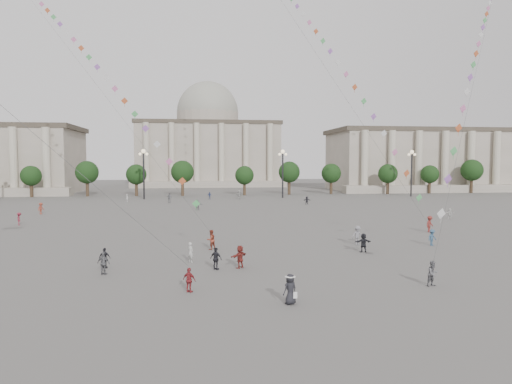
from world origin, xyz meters
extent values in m
plane|color=#52504D|center=(0.00, 0.00, 0.00)|extent=(360.00, 360.00, 0.00)
cube|color=gray|center=(75.00, 95.00, 8.00)|extent=(80.00, 22.00, 16.00)
cube|color=#463E33|center=(75.00, 95.00, 16.60)|extent=(81.60, 22.44, 1.20)
cube|color=gray|center=(75.00, 82.00, 1.00)|extent=(84.00, 4.00, 2.00)
cube|color=gray|center=(0.00, 130.00, 10.00)|extent=(46.00, 30.00, 20.00)
cube|color=#463E33|center=(0.00, 130.00, 20.60)|extent=(46.92, 30.60, 1.20)
cube|color=gray|center=(0.00, 113.00, 1.00)|extent=(48.30, 4.00, 2.00)
cylinder|color=gray|center=(0.00, 130.00, 22.50)|extent=(21.00, 21.00, 5.00)
sphere|color=#98988A|center=(0.00, 130.00, 25.00)|extent=(21.00, 21.00, 21.00)
cylinder|color=#3B2C1D|center=(-42.00, 78.00, 1.76)|extent=(0.70, 0.70, 3.52)
sphere|color=black|center=(-42.00, 78.00, 5.44)|extent=(5.12, 5.12, 5.12)
cylinder|color=#3B2C1D|center=(-30.00, 78.00, 1.76)|extent=(0.70, 0.70, 3.52)
sphere|color=black|center=(-30.00, 78.00, 5.44)|extent=(5.12, 5.12, 5.12)
cylinder|color=#3B2C1D|center=(-18.00, 78.00, 1.76)|extent=(0.70, 0.70, 3.52)
sphere|color=black|center=(-18.00, 78.00, 5.44)|extent=(5.12, 5.12, 5.12)
cylinder|color=#3B2C1D|center=(-6.00, 78.00, 1.76)|extent=(0.70, 0.70, 3.52)
sphere|color=black|center=(-6.00, 78.00, 5.44)|extent=(5.12, 5.12, 5.12)
cylinder|color=#3B2C1D|center=(6.00, 78.00, 1.76)|extent=(0.70, 0.70, 3.52)
sphere|color=black|center=(6.00, 78.00, 5.44)|extent=(5.12, 5.12, 5.12)
cylinder|color=#3B2C1D|center=(18.00, 78.00, 1.76)|extent=(0.70, 0.70, 3.52)
sphere|color=black|center=(18.00, 78.00, 5.44)|extent=(5.12, 5.12, 5.12)
cylinder|color=#3B2C1D|center=(30.00, 78.00, 1.76)|extent=(0.70, 0.70, 3.52)
sphere|color=black|center=(30.00, 78.00, 5.44)|extent=(5.12, 5.12, 5.12)
cylinder|color=#3B2C1D|center=(42.00, 78.00, 1.76)|extent=(0.70, 0.70, 3.52)
sphere|color=black|center=(42.00, 78.00, 5.44)|extent=(5.12, 5.12, 5.12)
cylinder|color=#3B2C1D|center=(54.00, 78.00, 1.76)|extent=(0.70, 0.70, 3.52)
sphere|color=black|center=(54.00, 78.00, 5.44)|extent=(5.12, 5.12, 5.12)
cylinder|color=#3B2C1D|center=(66.00, 78.00, 1.76)|extent=(0.70, 0.70, 3.52)
sphere|color=black|center=(66.00, 78.00, 5.44)|extent=(5.12, 5.12, 5.12)
cylinder|color=#262628|center=(-15.00, 70.00, 5.00)|extent=(0.36, 0.36, 10.00)
sphere|color=#FFE5B2|center=(-15.00, 70.00, 10.20)|extent=(0.90, 0.90, 0.90)
sphere|color=#FFE5B2|center=(-15.70, 70.00, 9.60)|extent=(0.60, 0.60, 0.60)
sphere|color=#FFE5B2|center=(-14.30, 70.00, 9.60)|extent=(0.60, 0.60, 0.60)
cylinder|color=#262628|center=(15.00, 70.00, 5.00)|extent=(0.36, 0.36, 10.00)
sphere|color=#FFE5B2|center=(15.00, 70.00, 10.20)|extent=(0.90, 0.90, 0.90)
sphere|color=#FFE5B2|center=(14.30, 70.00, 9.60)|extent=(0.60, 0.60, 0.60)
sphere|color=#FFE5B2|center=(15.70, 70.00, 9.60)|extent=(0.60, 0.60, 0.60)
cylinder|color=#262628|center=(45.00, 70.00, 5.00)|extent=(0.36, 0.36, 10.00)
sphere|color=#FFE5B2|center=(45.00, 70.00, 10.20)|extent=(0.90, 0.90, 0.90)
sphere|color=#FFE5B2|center=(44.30, 70.00, 9.60)|extent=(0.60, 0.60, 0.60)
sphere|color=#FFE5B2|center=(45.70, 70.00, 9.60)|extent=(0.60, 0.60, 0.60)
imported|color=navy|center=(-1.16, 68.00, 0.80)|extent=(1.01, 0.66, 1.60)
imported|color=#953A28|center=(-27.30, 43.39, 0.89)|extent=(1.12, 1.32, 1.77)
imported|color=black|center=(10.78, 9.12, 0.83)|extent=(1.58, 0.63, 1.67)
imported|color=#B2B3AE|center=(5.13, 68.00, 0.93)|extent=(1.75, 1.36, 1.85)
imported|color=slate|center=(11.51, 12.65, 0.92)|extent=(1.28, 0.85, 1.84)
imported|color=silver|center=(31.23, 30.22, 0.74)|extent=(1.44, 0.81, 1.48)
imported|color=maroon|center=(22.33, 19.13, 0.93)|extent=(1.38, 1.24, 1.85)
imported|color=black|center=(16.57, 53.85, 0.75)|extent=(1.43, 0.57, 1.51)
imported|color=silver|center=(-17.67, 64.14, 0.78)|extent=(0.60, 0.68, 1.55)
imported|color=slate|center=(-3.70, 46.40, 0.89)|extent=(1.73, 1.09, 1.78)
imported|color=#B1B2AD|center=(-4.25, 6.97, 0.80)|extent=(0.66, 0.69, 1.60)
imported|color=slate|center=(-9.15, 60.79, 0.95)|extent=(1.18, 0.68, 1.90)
imported|color=maroon|center=(-25.86, 30.95, 0.81)|extent=(0.97, 1.20, 1.62)
imported|color=maroon|center=(-4.20, -1.47, 0.76)|extent=(0.95, 0.79, 1.52)
imported|color=black|center=(-2.35, 4.17, 0.82)|extent=(1.01, 0.90, 1.65)
imported|color=maroon|center=(-0.55, 4.52, 0.85)|extent=(1.51, 1.43, 1.71)
imported|color=#5A5A5E|center=(-10.26, 3.70, 0.82)|extent=(1.04, 0.70, 1.63)
imported|color=black|center=(-10.59, 5.78, 0.76)|extent=(0.95, 0.57, 1.52)
imported|color=brown|center=(-2.49, 12.04, 0.89)|extent=(1.10, 1.05, 1.79)
imported|color=#345575|center=(18.41, 11.34, 0.77)|extent=(1.14, 0.92, 1.54)
imported|color=slate|center=(11.20, -2.05, 0.82)|extent=(0.94, 0.82, 1.63)
imported|color=black|center=(1.42, -4.52, 0.85)|extent=(0.99, 0.86, 1.71)
cone|color=white|center=(1.42, -4.52, 1.62)|extent=(0.52, 0.52, 0.14)
cylinder|color=white|center=(1.42, -4.52, 1.56)|extent=(0.60, 0.60, 0.02)
cube|color=white|center=(1.67, -4.67, 0.55)|extent=(0.22, 0.10, 0.35)
cylinder|color=#3F3F3F|center=(-11.69, -0.53, 8.21)|extent=(0.02, 0.02, 20.06)
cylinder|color=#3F3F3F|center=(-18.98, 33.62, 21.10)|extent=(0.02, 0.02, 66.99)
cube|color=#51B162|center=(-3.81, 13.76, 4.04)|extent=(0.76, 0.25, 0.76)
cube|color=#C0562D|center=(-5.13, 15.49, 6.08)|extent=(0.76, 0.25, 0.76)
cube|color=pink|center=(-6.44, 17.22, 7.96)|extent=(0.76, 0.25, 0.76)
cube|color=silver|center=(-7.76, 18.94, 9.75)|extent=(0.76, 0.25, 0.76)
cube|color=#9B5CB9|center=(-9.08, 20.67, 11.48)|extent=(0.76, 0.25, 0.76)
cube|color=#51B162|center=(-10.40, 22.40, 13.15)|extent=(0.76, 0.25, 0.76)
cube|color=#C0562D|center=(-11.72, 24.12, 14.78)|extent=(0.76, 0.25, 0.76)
cube|color=pink|center=(-13.04, 25.85, 16.38)|extent=(0.76, 0.25, 0.76)
cube|color=silver|center=(-14.36, 27.58, 17.95)|extent=(0.76, 0.25, 0.76)
cube|color=#9B5CB9|center=(-15.68, 29.30, 19.49)|extent=(0.76, 0.25, 0.76)
cube|color=#51B162|center=(-17.00, 31.03, 21.00)|extent=(0.76, 0.25, 0.76)
cube|color=#C0562D|center=(-18.32, 32.76, 22.50)|extent=(0.76, 0.25, 0.76)
cube|color=pink|center=(-19.64, 34.49, 23.98)|extent=(0.76, 0.25, 0.76)
cube|color=silver|center=(-20.96, 36.21, 25.44)|extent=(0.76, 0.25, 0.76)
cube|color=#9B5CB9|center=(-22.28, 37.94, 26.89)|extent=(0.76, 0.25, 0.76)
cube|color=#51B162|center=(-23.59, 39.67, 28.32)|extent=(0.76, 0.25, 0.76)
cube|color=#C0562D|center=(-24.91, 41.39, 29.74)|extent=(0.76, 0.25, 0.76)
cube|color=pink|center=(-26.23, 43.12, 31.14)|extent=(0.76, 0.25, 0.76)
cylinder|color=#3F3F3F|center=(11.58, 36.45, 26.40)|extent=(0.02, 0.02, 72.03)
cube|color=#51B162|center=(17.92, 13.13, 4.43)|extent=(0.76, 0.25, 0.76)
cube|color=#C0562D|center=(17.43, 14.93, 6.78)|extent=(0.76, 0.25, 0.76)
cube|color=pink|center=(16.94, 16.72, 8.96)|extent=(0.76, 0.25, 0.76)
cube|color=silver|center=(16.46, 18.51, 11.03)|extent=(0.76, 0.25, 0.76)
cube|color=#9B5CB9|center=(15.97, 20.31, 13.01)|extent=(0.76, 0.25, 0.76)
cube|color=#51B162|center=(15.48, 22.10, 14.95)|extent=(0.76, 0.25, 0.76)
cube|color=#C0562D|center=(14.99, 23.90, 16.83)|extent=(0.76, 0.25, 0.76)
cube|color=pink|center=(14.51, 25.69, 18.67)|extent=(0.76, 0.25, 0.76)
cube|color=silver|center=(14.02, 27.48, 20.48)|extent=(0.76, 0.25, 0.76)
cube|color=#9B5CB9|center=(13.53, 29.28, 22.26)|extent=(0.76, 0.25, 0.76)
cube|color=#51B162|center=(13.04, 31.07, 24.01)|extent=(0.76, 0.25, 0.76)
cube|color=#C0562D|center=(12.56, 32.86, 25.73)|extent=(0.76, 0.25, 0.76)
cube|color=pink|center=(12.07, 34.66, 27.44)|extent=(0.76, 0.25, 0.76)
cube|color=silver|center=(11.58, 36.45, 29.13)|extent=(0.76, 0.25, 0.76)
cube|color=#9B5CB9|center=(11.09, 38.25, 30.80)|extent=(0.76, 0.25, 0.76)
cylinder|color=#3F3F3F|center=(30.18, 22.94, 20.57)|extent=(0.02, 0.02, 73.44)
cube|color=silver|center=(13.01, 0.33, 4.37)|extent=(0.76, 0.25, 0.76)
cube|color=#9B5CB9|center=(14.82, 2.71, 6.67)|extent=(0.76, 0.25, 0.76)
cube|color=#51B162|center=(16.62, 5.09, 8.80)|extent=(0.76, 0.25, 0.76)
cube|color=#C0562D|center=(18.43, 7.47, 10.82)|extent=(0.76, 0.25, 0.76)
cube|color=pink|center=(20.24, 9.85, 12.76)|extent=(0.76, 0.25, 0.76)
cube|color=silver|center=(22.05, 12.23, 14.65)|extent=(0.76, 0.25, 0.76)
cube|color=#9B5CB9|center=(23.85, 14.61, 16.49)|extent=(0.76, 0.25, 0.76)
cube|color=#51B162|center=(25.66, 16.99, 18.30)|extent=(0.76, 0.25, 0.76)
cube|color=#C0562D|center=(27.47, 19.37, 20.07)|extent=(0.76, 0.25, 0.76)
cube|color=pink|center=(29.27, 21.75, 21.80)|extent=(0.76, 0.25, 0.76)
cube|color=silver|center=(31.08, 24.13, 23.52)|extent=(0.76, 0.25, 0.76)
cube|color=#9B5CB9|center=(32.89, 26.51, 25.21)|extent=(0.76, 0.25, 0.76)
cube|color=#51B162|center=(34.69, 28.89, 26.88)|extent=(0.76, 0.25, 0.76)
cube|color=#C0562D|center=(36.50, 31.27, 28.53)|extent=(0.76, 0.25, 0.76)
cube|color=pink|center=(38.31, 33.65, 30.16)|extent=(0.76, 0.25, 0.76)
cube|color=silver|center=(40.12, 36.03, 31.78)|extent=(0.76, 0.25, 0.76)
camera|label=1|loc=(-3.65, -29.04, 7.93)|focal=32.00mm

